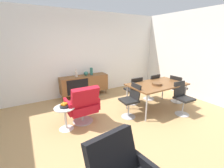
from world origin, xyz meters
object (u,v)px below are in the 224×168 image
object	(u,v)px
vase_ceramic_small	(76,74)
fruit_bowl	(64,105)
dining_chair_front_right	(182,97)
dining_table	(157,85)
sideboard	(84,84)
lounge_chair_red	(83,104)
dining_chair_far_end	(177,88)
vase_sculptural_dark	(86,73)
dining_chair_back_left	(134,89)
wooden_bowl_on_table	(157,84)
vase_cobalt	(91,71)
side_table_round	(65,116)
dining_chair_back_right	(151,86)
dining_chair_near_window	(131,99)

from	to	relation	value
vase_ceramic_small	fruit_bowl	distance (m)	1.90
dining_chair_front_right	dining_table	bearing A→B (deg)	122.29
sideboard	lounge_chair_red	world-z (taller)	lounge_chair_red
dining_chair_far_end	fruit_bowl	xyz separation A→B (m)	(-3.35, 0.27, 0.09)
vase_sculptural_dark	dining_chair_back_left	bearing A→B (deg)	-55.83
wooden_bowl_on_table	vase_cobalt	bearing A→B (deg)	116.06
vase_sculptural_dark	dining_chair_front_right	world-z (taller)	vase_sculptural_dark
dining_chair_back_left	side_table_round	xyz separation A→B (m)	(-2.10, -0.29, -0.15)
dining_table	dining_chair_back_right	bearing A→B (deg)	57.72
sideboard	dining_chair_front_right	distance (m)	3.06
vase_cobalt	dining_chair_front_right	world-z (taller)	vase_cobalt
vase_cobalt	lounge_chair_red	xyz separation A→B (m)	(-0.93, -1.65, -0.37)
dining_chair_back_left	side_table_round	bearing A→B (deg)	-172.07
vase_ceramic_small	fruit_bowl	size ratio (longest dim) A/B	1.26
wooden_bowl_on_table	vase_sculptural_dark	bearing A→B (deg)	120.48
vase_cobalt	fruit_bowl	bearing A→B (deg)	-128.67
lounge_chair_red	vase_ceramic_small	bearing A→B (deg)	76.57
dining_chair_back_left	side_table_round	size ratio (longest dim) A/B	1.65
sideboard	dining_chair_far_end	xyz separation A→B (m)	(2.27, -1.96, 0.03)
sideboard	wooden_bowl_on_table	world-z (taller)	wooden_bowl_on_table
lounge_chair_red	sideboard	bearing A→B (deg)	68.40
vase_sculptural_dark	lounge_chair_red	bearing A→B (deg)	-113.80
vase_sculptural_dark	dining_table	distance (m)	2.36
vase_ceramic_small	wooden_bowl_on_table	xyz separation A→B (m)	(1.54, -2.05, -0.04)
dining_chair_front_right	lounge_chair_red	bearing A→B (deg)	159.93
dining_table	dining_chair_far_end	world-z (taller)	dining_chair_far_end
vase_sculptural_dark	vase_cobalt	bearing A→B (deg)	0.00
vase_cobalt	vase_ceramic_small	distance (m)	0.54
fruit_bowl	side_table_round	bearing A→B (deg)	30.29
side_table_round	dining_chair_front_right	bearing A→B (deg)	-16.36
side_table_round	fruit_bowl	bearing A→B (deg)	-149.71
dining_chair_front_right	fruit_bowl	distance (m)	2.93
dining_table	wooden_bowl_on_table	xyz separation A→B (m)	(-0.10, -0.09, 0.07)
dining_chair_back_left	fruit_bowl	size ratio (longest dim) A/B	4.28
dining_chair_back_left	side_table_round	world-z (taller)	dining_chair_back_left
dining_table	dining_chair_back_left	distance (m)	0.70
sideboard	fruit_bowl	world-z (taller)	sideboard
dining_chair_near_window	lounge_chair_red	world-z (taller)	lounge_chair_red
dining_chair_back_left	dining_chair_near_window	distance (m)	0.78
sideboard	dining_chair_near_window	xyz separation A→B (m)	(0.49, -1.96, 0.03)
dining_table	dining_chair_front_right	bearing A→B (deg)	-57.71
dining_chair_near_window	vase_ceramic_small	bearing A→B (deg)	110.88
dining_chair_back_right	lounge_chair_red	size ratio (longest dim) A/B	0.90
sideboard	dining_chair_back_right	distance (m)	2.23
vase_cobalt	side_table_round	world-z (taller)	vase_cobalt
dining_chair_front_right	dining_chair_back_right	distance (m)	1.12
sideboard	dining_table	distance (m)	2.41
wooden_bowl_on_table	dining_chair_back_right	xyz separation A→B (m)	(0.45, 0.64, -0.30)
dining_table	dining_chair_front_right	world-z (taller)	dining_chair_front_right
wooden_bowl_on_table	lounge_chair_red	distance (m)	1.99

